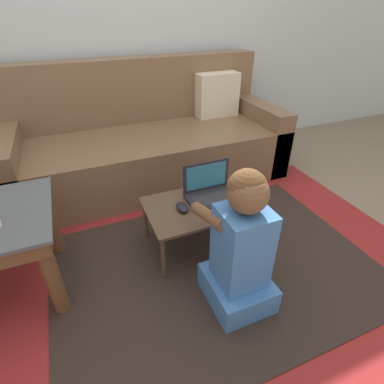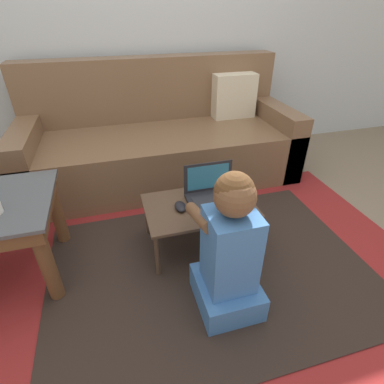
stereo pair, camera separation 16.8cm
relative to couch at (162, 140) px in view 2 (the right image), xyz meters
The scene contains 8 objects.
ground_plane 1.18m from the couch, 91.65° to the right, with size 16.00×16.00×0.00m, color #7F705B.
wall_back 1.05m from the couch, 94.19° to the left, with size 9.00×0.06×2.50m.
area_rug 1.22m from the couch, 88.77° to the right, with size 2.39×1.70×0.01m.
couch is the anchor object (origin of this frame).
laptop_desk 0.96m from the couch, 88.48° to the right, with size 0.61×0.40×0.29m.
laptop 0.93m from the couch, 83.31° to the right, with size 0.29×0.19×0.20m.
computer_mouse 0.97m from the couch, 95.09° to the right, with size 0.06×0.10×0.03m.
person_seated 1.40m from the couch, 88.81° to the right, with size 0.28×0.45×0.72m.
Camera 2 is at (-0.36, -1.14, 1.25)m, focal length 28.00 mm.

